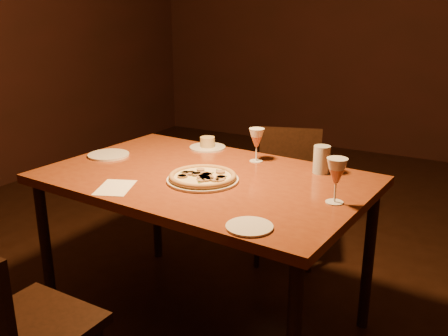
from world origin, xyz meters
The scene contains 13 objects.
floor centered at (0.00, 0.00, 0.00)m, with size 7.00×7.00×0.00m, color black.
back_wall centered at (0.00, 3.50, 1.50)m, with size 6.00×0.04×3.00m, color #361511.
dining_table centered at (-0.25, -0.21, 0.74)m, with size 1.60×1.10×0.82m.
chair_near centered at (-0.45, -1.20, 0.50)m, with size 0.44×0.44×0.89m.
chair_far centered at (-0.19, 0.72, 0.47)m, with size 0.51×0.51×0.84m.
pizza_plate centered at (-0.22, -0.29, 0.84)m, with size 0.33×0.33×0.04m.
ramekin_saucer centered at (-0.49, 0.21, 0.84)m, with size 0.20×0.20×0.07m.
wine_glass_far centered at (-0.13, 0.12, 0.90)m, with size 0.08×0.08×0.18m, color #C57252, non-canonical shape.
wine_glass_right centered at (0.40, -0.25, 0.91)m, with size 0.09×0.09×0.19m, color #C57252, non-canonical shape.
water_tumbler centered at (0.22, 0.10, 0.88)m, with size 0.08×0.08×0.13m, color #ADB8BD.
side_plate_left centered at (-0.88, -0.18, 0.82)m, with size 0.22×0.22×0.01m, color silver.
side_plate_near centered at (0.20, -0.64, 0.82)m, with size 0.18×0.18×0.01m, color silver.
menu_card centered at (-0.51, -0.55, 0.82)m, with size 0.14×0.21×0.00m, color white.
Camera 1 is at (0.93, -2.14, 1.58)m, focal length 40.00 mm.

